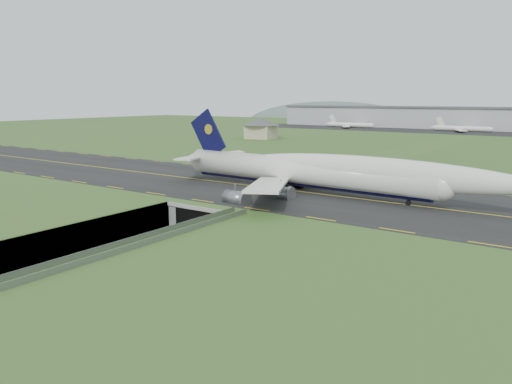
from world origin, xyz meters
The scene contains 10 objects.
ground centered at (0.00, 0.00, 0.00)m, with size 900.00×900.00×0.00m, color #2E5120.
airfield_deck centered at (0.00, 0.00, 3.00)m, with size 800.00×800.00×6.00m, color gray.
trench_road centered at (0.00, -7.50, 0.10)m, with size 12.00×75.00×0.20m, color slate.
taxiway centered at (0.00, 33.00, 6.09)m, with size 800.00×44.00×0.18m, color black.
tunnel_portal centered at (0.00, 16.71, 3.33)m, with size 17.00×22.30×6.00m.
guideway centered at (11.00, -19.11, 5.32)m, with size 3.00×53.00×7.05m.
jumbo_jet centered at (15.60, 33.33, 11.18)m, with size 89.29×58.32×19.31m.
shuttle_tram centered at (1.63, 3.16, 1.57)m, with size 3.55×7.24×2.85m.
service_building centered at (-84.25, 154.50, 12.47)m, with size 22.74×22.74×10.93m.
cargo_terminal centered at (-0.12, 299.41, 13.96)m, with size 320.00×67.00×15.60m.
Camera 1 is at (66.28, -66.10, 27.55)m, focal length 35.00 mm.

